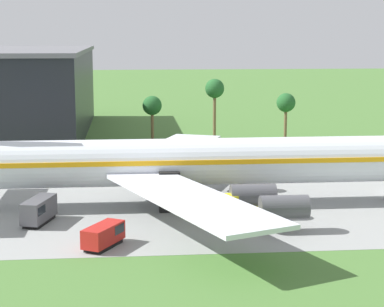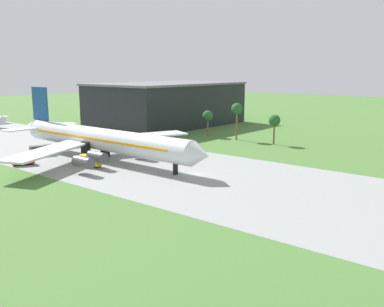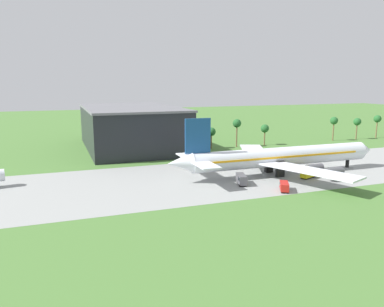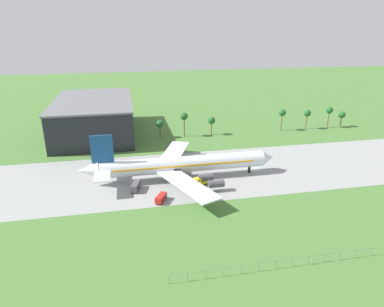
{
  "view_description": "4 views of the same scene",
  "coord_description": "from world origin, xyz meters",
  "px_view_note": "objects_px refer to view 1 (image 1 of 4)",
  "views": [
    {
      "loc": [
        -34.91,
        -84.18,
        20.64
      ],
      "look_at": [
        -27.39,
        -2.99,
        6.3
      ],
      "focal_mm": 65.0,
      "sensor_mm": 36.0,
      "label": 1
    },
    {
      "loc": [
        57.18,
        -70.9,
        22.62
      ],
      "look_at": [
        1.72,
        -2.99,
        5.3
      ],
      "focal_mm": 40.0,
      "sensor_mm": 36.0,
      "label": 2
    },
    {
      "loc": [
        -90.84,
        -96.68,
        27.03
      ],
      "look_at": [
        -56.51,
        -2.99,
        8.1
      ],
      "focal_mm": 35.0,
      "sensor_mm": 36.0,
      "label": 3
    },
    {
      "loc": [
        -46.69,
        -112.62,
        51.09
      ],
      "look_at": [
        -22.9,
        5.0,
        6.0
      ],
      "focal_mm": 32.0,
      "sensor_mm": 36.0,
      "label": 4
    }
  ],
  "objects_px": {
    "jet_airliner": "(181,162)",
    "fuel_truck": "(235,206)",
    "catering_van": "(104,235)",
    "baggage_tug": "(38,211)"
  },
  "relations": [
    {
      "from": "baggage_tug",
      "to": "fuel_truck",
      "type": "height_order",
      "value": "fuel_truck"
    },
    {
      "from": "fuel_truck",
      "to": "catering_van",
      "type": "distance_m",
      "value": 16.65
    },
    {
      "from": "baggage_tug",
      "to": "fuel_truck",
      "type": "distance_m",
      "value": 21.55
    },
    {
      "from": "jet_airliner",
      "to": "fuel_truck",
      "type": "bearing_deg",
      "value": -52.39
    },
    {
      "from": "jet_airliner",
      "to": "fuel_truck",
      "type": "xyz_separation_m",
      "value": [
        5.41,
        -7.02,
        -3.72
      ]
    },
    {
      "from": "fuel_truck",
      "to": "jet_airliner",
      "type": "bearing_deg",
      "value": 127.61
    },
    {
      "from": "baggage_tug",
      "to": "catering_van",
      "type": "xyz_separation_m",
      "value": [
        7.41,
        -9.02,
        -0.26
      ]
    },
    {
      "from": "baggage_tug",
      "to": "catering_van",
      "type": "distance_m",
      "value": 11.68
    },
    {
      "from": "jet_airliner",
      "to": "baggage_tug",
      "type": "xyz_separation_m",
      "value": [
        -16.13,
        -6.79,
        -3.77
      ]
    },
    {
      "from": "baggage_tug",
      "to": "catering_van",
      "type": "height_order",
      "value": "baggage_tug"
    }
  ]
}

